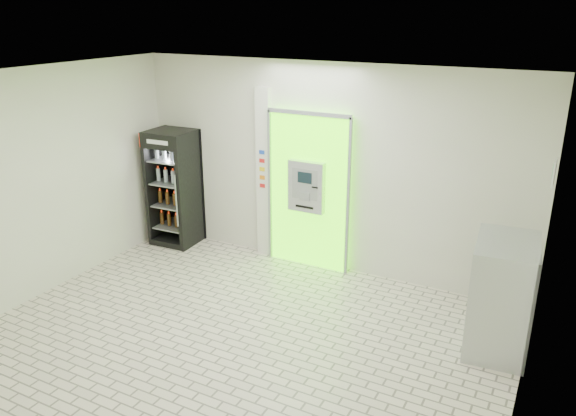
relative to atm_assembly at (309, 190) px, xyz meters
The scene contains 7 objects.
ground 2.69m from the atm_assembly, 85.26° to the right, with size 6.00×6.00×0.00m, color beige.
room_shell 2.51m from the atm_assembly, 85.26° to the right, with size 6.00×6.00×6.00m.
atm_assembly is the anchor object (origin of this frame).
pillar 0.79m from the atm_assembly, behind, with size 0.22×0.11×2.60m.
beverage_cooler 2.33m from the atm_assembly, behind, with size 0.73×0.68×1.87m.
steel_cabinet 3.08m from the atm_assembly, 19.33° to the right, with size 0.74×1.03×1.30m.
exit_sign 3.48m from the atm_assembly, 17.65° to the right, with size 0.02×0.22×0.26m.
Camera 1 is at (3.14, -4.61, 3.68)m, focal length 35.00 mm.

